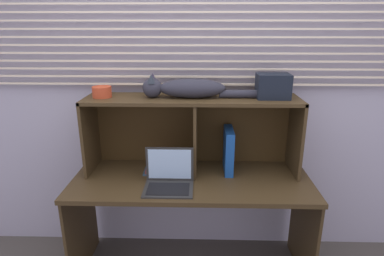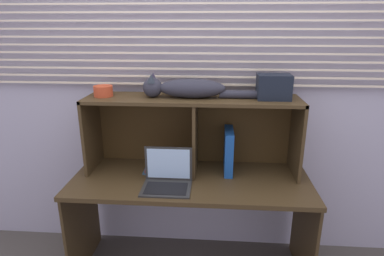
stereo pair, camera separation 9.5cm
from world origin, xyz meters
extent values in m
cube|color=#AFADC5|center=(0.00, 0.55, 1.25)|extent=(4.40, 0.04, 2.50)
cube|color=beige|center=(0.00, 0.50, 1.30)|extent=(3.23, 0.02, 0.01)
cube|color=beige|center=(0.00, 0.50, 1.35)|extent=(3.23, 0.02, 0.01)
cube|color=beige|center=(0.00, 0.50, 1.41)|extent=(3.23, 0.02, 0.01)
cube|color=beige|center=(0.00, 0.50, 1.46)|extent=(3.23, 0.02, 0.01)
cube|color=beige|center=(0.00, 0.50, 1.51)|extent=(3.23, 0.02, 0.01)
cube|color=beige|center=(0.00, 0.50, 1.56)|extent=(3.23, 0.02, 0.01)
cube|color=beige|center=(0.00, 0.50, 1.62)|extent=(3.23, 0.02, 0.01)
cube|color=beige|center=(0.00, 0.50, 1.67)|extent=(3.23, 0.02, 0.01)
cube|color=beige|center=(0.00, 0.50, 1.72)|extent=(3.23, 0.02, 0.01)
cube|color=beige|center=(0.00, 0.50, 1.78)|extent=(3.23, 0.02, 0.01)
cube|color=beige|center=(0.00, 0.50, 1.83)|extent=(3.23, 0.02, 0.01)
cube|color=#3F2F1A|center=(0.00, 0.20, 0.71)|extent=(1.57, 0.62, 0.03)
cube|color=#3F2F1A|center=(-0.78, 0.20, 0.35)|extent=(0.02, 0.56, 0.70)
cube|color=#3F2F1A|center=(0.78, 0.20, 0.35)|extent=(0.02, 0.56, 0.70)
cube|color=#3F2F1A|center=(0.00, 0.33, 1.23)|extent=(1.41, 0.33, 0.02)
cube|color=#3F2F1A|center=(-0.70, 0.33, 0.98)|extent=(0.02, 0.33, 0.52)
cube|color=#3F2F1A|center=(0.70, 0.33, 0.98)|extent=(0.02, 0.33, 0.52)
cube|color=#3F2F1A|center=(0.02, 0.33, 0.97)|extent=(0.02, 0.32, 0.49)
cube|color=#432F15|center=(0.00, 0.50, 0.98)|extent=(1.41, 0.01, 0.52)
ellipsoid|color=#2D2D39|center=(0.00, 0.33, 1.30)|extent=(0.44, 0.15, 0.12)
sphere|color=#2D2D39|center=(-0.26, 0.33, 1.31)|extent=(0.13, 0.13, 0.13)
cone|color=#282F39|center=(-0.26, 0.30, 1.37)|extent=(0.06, 0.06, 0.06)
cone|color=#2F2B3D|center=(-0.26, 0.37, 1.37)|extent=(0.06, 0.06, 0.06)
cylinder|color=#2D2D39|center=(0.31, 0.33, 1.27)|extent=(0.26, 0.05, 0.05)
cube|color=#2B2B2B|center=(-0.14, 0.04, 0.73)|extent=(0.30, 0.23, 0.01)
cube|color=#2B2B2B|center=(-0.14, 0.15, 0.85)|extent=(0.30, 0.01, 0.23)
cube|color=#ADD1F9|center=(-0.14, 0.15, 0.85)|extent=(0.27, 0.00, 0.20)
cube|color=black|center=(-0.14, 0.03, 0.74)|extent=(0.26, 0.16, 0.00)
cube|color=#18499C|center=(0.25, 0.33, 0.88)|extent=(0.06, 0.24, 0.30)
cube|color=#355371|center=(-0.24, 0.33, 0.73)|extent=(0.17, 0.22, 0.01)
cube|color=brown|center=(-0.23, 0.33, 0.75)|extent=(0.17, 0.22, 0.02)
cylinder|color=#C04326|center=(-0.59, 0.33, 1.28)|extent=(0.12, 0.12, 0.07)
cube|color=black|center=(0.52, 0.33, 1.32)|extent=(0.21, 0.15, 0.16)
camera|label=1|loc=(0.06, -1.72, 1.70)|focal=30.08mm
camera|label=2|loc=(0.15, -1.72, 1.70)|focal=30.08mm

